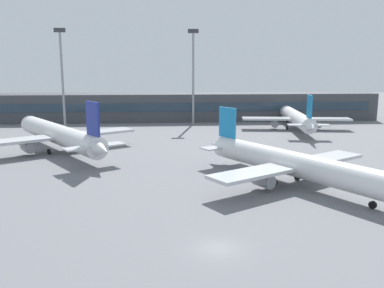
% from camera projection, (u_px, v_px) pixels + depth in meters
% --- Properties ---
extents(ground_plane, '(400.00, 400.00, 0.00)m').
position_uv_depth(ground_plane, '(190.00, 159.00, 79.82)').
color(ground_plane, slate).
extents(terminal_building, '(132.00, 12.13, 9.00)m').
position_uv_depth(terminal_building, '(178.00, 107.00, 136.75)').
color(terminal_building, '#3F4247').
rests_on(terminal_building, ground_plane).
extents(airplane_near, '(27.89, 38.25, 10.59)m').
position_uv_depth(airplane_near, '(298.00, 165.00, 61.19)').
color(airplane_near, white).
rests_on(airplane_near, ground_plane).
extents(airplane_mid, '(30.72, 41.52, 11.77)m').
position_uv_depth(airplane_mid, '(57.00, 134.00, 87.26)').
color(airplane_mid, silver).
rests_on(airplane_mid, ground_plane).
extents(airplane_far, '(31.01, 44.18, 10.93)m').
position_uv_depth(airplane_far, '(295.00, 117.00, 118.25)').
color(airplane_far, white).
rests_on(airplane_far, ground_plane).
extents(floodlight_tower_west, '(3.20, 0.80, 28.69)m').
position_uv_depth(floodlight_tower_west, '(62.00, 71.00, 119.64)').
color(floodlight_tower_west, gray).
rests_on(floodlight_tower_west, ground_plane).
extents(floodlight_tower_east, '(3.20, 0.80, 28.91)m').
position_uv_depth(floodlight_tower_east, '(193.00, 71.00, 125.21)').
color(floodlight_tower_east, gray).
rests_on(floodlight_tower_east, ground_plane).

